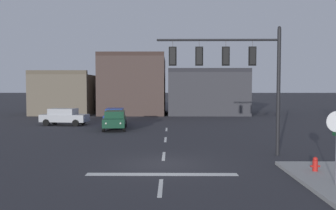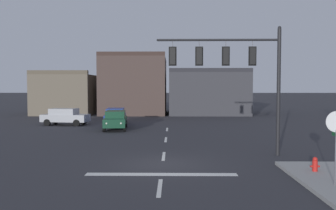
# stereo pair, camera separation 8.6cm
# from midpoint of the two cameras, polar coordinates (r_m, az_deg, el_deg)

# --- Properties ---
(ground_plane) EXTENTS (400.00, 400.00, 0.00)m
(ground_plane) POSITION_cam_midpoint_polar(r_m,az_deg,el_deg) (17.44, -0.95, -9.34)
(ground_plane) COLOR #2B2B30
(stop_bar_paint) EXTENTS (6.40, 0.50, 0.01)m
(stop_bar_paint) POSITION_cam_midpoint_polar(r_m,az_deg,el_deg) (15.49, -1.14, -10.89)
(stop_bar_paint) COLOR silver
(stop_bar_paint) RESTS_ON ground
(lane_centreline) EXTENTS (0.16, 26.40, 0.01)m
(lane_centreline) POSITION_cam_midpoint_polar(r_m,az_deg,el_deg) (19.40, -0.81, -8.07)
(lane_centreline) COLOR silver
(lane_centreline) RESTS_ON ground
(signal_mast_near_side) EXTENTS (6.62, 0.37, 6.91)m
(signal_mast_near_side) POSITION_cam_midpoint_polar(r_m,az_deg,el_deg) (19.72, 10.65, 5.97)
(signal_mast_near_side) COLOR black
(signal_mast_near_side) RESTS_ON ground
(car_lot_nearside) EXTENTS (4.61, 2.35, 1.61)m
(car_lot_nearside) POSITION_cam_midpoint_polar(r_m,az_deg,el_deg) (36.00, -16.13, -1.73)
(car_lot_nearside) COLOR #9EA0A5
(car_lot_nearside) RESTS_ON ground
(car_lot_middle) EXTENTS (2.20, 4.57, 1.61)m
(car_lot_middle) POSITION_cam_midpoint_polar(r_m,az_deg,el_deg) (35.12, -8.50, -1.76)
(car_lot_middle) COLOR navy
(car_lot_middle) RESTS_ON ground
(car_lot_farside) EXTENTS (2.25, 4.58, 1.61)m
(car_lot_farside) POSITION_cam_midpoint_polar(r_m,az_deg,el_deg) (31.51, -8.47, -2.29)
(car_lot_farside) COLOR #143D28
(car_lot_farside) RESTS_ON ground
(fire_hydrant) EXTENTS (0.40, 0.30, 0.75)m
(fire_hydrant) POSITION_cam_midpoint_polar(r_m,az_deg,el_deg) (16.58, 22.09, -9.03)
(fire_hydrant) COLOR red
(fire_hydrant) RESTS_ON ground
(building_row) EXTENTS (27.99, 11.15, 8.03)m
(building_row) POSITION_cam_midpoint_polar(r_m,az_deg,el_deg) (49.92, -3.78, 2.22)
(building_row) COLOR #665B4C
(building_row) RESTS_ON ground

